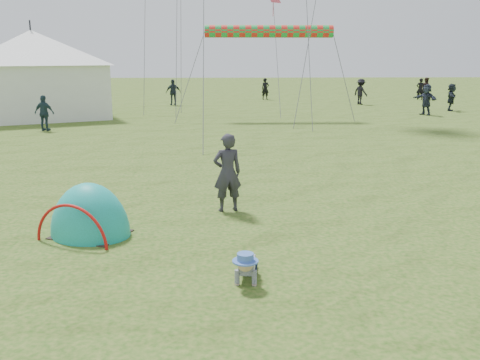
{
  "coord_description": "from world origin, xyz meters",
  "views": [
    {
      "loc": [
        -0.3,
        -7.68,
        3.39
      ],
      "look_at": [
        0.1,
        2.38,
        1.0
      ],
      "focal_mm": 40.0,
      "sensor_mm": 36.0,
      "label": 1
    }
  ],
  "objects_px": {
    "popup_tent": "(91,235)",
    "standing_adult": "(227,173)",
    "crawling_toddler": "(246,265)",
    "event_marquee": "(34,71)"
  },
  "relations": [
    {
      "from": "popup_tent",
      "to": "standing_adult",
      "type": "distance_m",
      "value": 3.17
    },
    {
      "from": "popup_tent",
      "to": "event_marquee",
      "type": "bearing_deg",
      "value": 133.09
    },
    {
      "from": "crawling_toddler",
      "to": "event_marquee",
      "type": "height_order",
      "value": "event_marquee"
    },
    {
      "from": "popup_tent",
      "to": "standing_adult",
      "type": "height_order",
      "value": "standing_adult"
    },
    {
      "from": "crawling_toddler",
      "to": "popup_tent",
      "type": "bearing_deg",
      "value": 149.55
    },
    {
      "from": "crawling_toddler",
      "to": "popup_tent",
      "type": "distance_m",
      "value": 3.67
    },
    {
      "from": "standing_adult",
      "to": "event_marquee",
      "type": "xyz_separation_m",
      "value": [
        -10.13,
        18.44,
        1.61
      ]
    },
    {
      "from": "crawling_toddler",
      "to": "popup_tent",
      "type": "height_order",
      "value": "popup_tent"
    },
    {
      "from": "popup_tent",
      "to": "standing_adult",
      "type": "bearing_deg",
      "value": 52.31
    },
    {
      "from": "popup_tent",
      "to": "standing_adult",
      "type": "relative_size",
      "value": 1.18
    }
  ]
}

